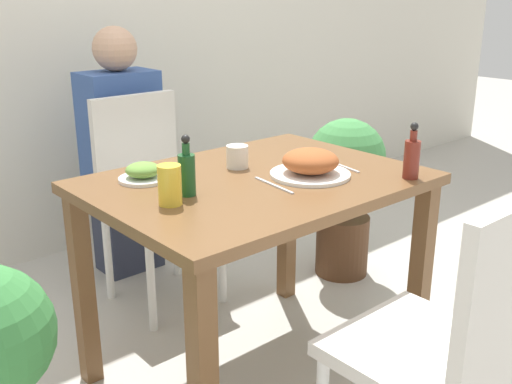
# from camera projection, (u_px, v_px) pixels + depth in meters

# --- Properties ---
(ground_plane) EXTENTS (16.00, 16.00, 0.00)m
(ground_plane) POSITION_uv_depth(u_px,v_px,m) (256.00, 369.00, 2.19)
(ground_plane) COLOR #B7B2A8
(dining_table) EXTENTS (1.06, 0.79, 0.73)m
(dining_table) POSITION_uv_depth(u_px,v_px,m) (256.00, 209.00, 1.99)
(dining_table) COLOR brown
(dining_table) RESTS_ON ground_plane
(chair_near) EXTENTS (0.42, 0.42, 0.90)m
(chair_near) POSITION_uv_depth(u_px,v_px,m) (455.00, 342.00, 1.45)
(chair_near) COLOR silver
(chair_near) RESTS_ON ground_plane
(chair_far) EXTENTS (0.42, 0.42, 0.90)m
(chair_far) POSITION_uv_depth(u_px,v_px,m) (152.00, 188.00, 2.58)
(chair_far) COLOR silver
(chair_far) RESTS_ON ground_plane
(food_plate) EXTENTS (0.27, 0.27, 0.09)m
(food_plate) POSITION_uv_depth(u_px,v_px,m) (310.00, 164.00, 1.96)
(food_plate) COLOR white
(food_plate) RESTS_ON dining_table
(side_plate) EXTENTS (0.16, 0.16, 0.06)m
(side_plate) POSITION_uv_depth(u_px,v_px,m) (143.00, 173.00, 1.92)
(side_plate) COLOR white
(side_plate) RESTS_ON dining_table
(drink_cup) EXTENTS (0.08, 0.08, 0.08)m
(drink_cup) POSITION_uv_depth(u_px,v_px,m) (237.00, 157.00, 2.06)
(drink_cup) COLOR silver
(drink_cup) RESTS_ON dining_table
(juice_glass) EXTENTS (0.07, 0.07, 0.12)m
(juice_glass) POSITION_uv_depth(u_px,v_px,m) (170.00, 185.00, 1.69)
(juice_glass) COLOR gold
(juice_glass) RESTS_ON dining_table
(sauce_bottle) EXTENTS (0.05, 0.05, 0.18)m
(sauce_bottle) POSITION_uv_depth(u_px,v_px,m) (412.00, 157.00, 1.93)
(sauce_bottle) COLOR maroon
(sauce_bottle) RESTS_ON dining_table
(condiment_bottle) EXTENTS (0.05, 0.05, 0.18)m
(condiment_bottle) POSITION_uv_depth(u_px,v_px,m) (186.00, 172.00, 1.77)
(condiment_bottle) COLOR #194C23
(condiment_bottle) RESTS_ON dining_table
(fork_utensil) EXTENTS (0.03, 0.20, 0.00)m
(fork_utensil) POSITION_uv_depth(u_px,v_px,m) (274.00, 185.00, 1.87)
(fork_utensil) COLOR silver
(fork_utensil) RESTS_ON dining_table
(spoon_utensil) EXTENTS (0.04, 0.17, 0.00)m
(spoon_utensil) POSITION_uv_depth(u_px,v_px,m) (343.00, 166.00, 2.07)
(spoon_utensil) COLOR silver
(spoon_utensil) RESTS_ON dining_table
(potted_plant_right) EXTENTS (0.36, 0.36, 0.76)m
(potted_plant_right) POSITION_uv_depth(u_px,v_px,m) (345.00, 183.00, 2.80)
(potted_plant_right) COLOR #51331E
(potted_plant_right) RESTS_ON ground_plane
(person_figure) EXTENTS (0.34, 0.22, 1.17)m
(person_figure) POSITION_uv_depth(u_px,v_px,m) (122.00, 155.00, 2.82)
(person_figure) COLOR #2D3347
(person_figure) RESTS_ON ground_plane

